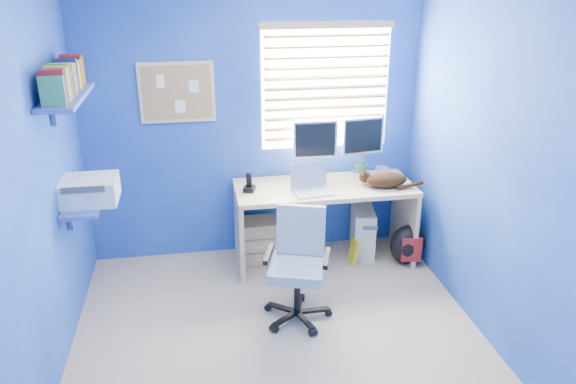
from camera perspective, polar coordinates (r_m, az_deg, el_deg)
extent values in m
cube|color=tan|center=(4.17, -0.54, -15.74)|extent=(3.00, 3.20, 0.00)
cube|color=#1A3DA8|center=(5.05, -3.53, 7.04)|extent=(3.00, 0.01, 2.50)
cube|color=#1A3DA8|center=(2.17, 6.39, -14.99)|extent=(3.00, 0.01, 2.50)
cube|color=#1A3DA8|center=(3.64, -24.63, -1.04)|extent=(0.01, 3.20, 2.50)
cube|color=#1A3DA8|center=(4.05, 20.87, 1.76)|extent=(0.01, 3.20, 2.50)
cube|color=#DDC284|center=(5.13, 3.65, -3.21)|extent=(1.59, 0.65, 0.74)
cube|color=silver|center=(4.78, 2.54, 1.15)|extent=(0.36, 0.30, 0.22)
cube|color=silver|center=(5.08, 2.70, 4.32)|extent=(0.40, 0.13, 0.54)
cube|color=silver|center=(5.24, 7.52, 4.69)|extent=(0.41, 0.18, 0.54)
cube|color=black|center=(4.84, -3.97, 1.05)|extent=(0.12, 0.13, 0.17)
imported|color=#3A824C|center=(5.29, 7.37, 2.35)|extent=(0.10, 0.09, 0.10)
cylinder|color=silver|center=(5.30, 9.53, 2.11)|extent=(0.13, 0.13, 0.07)
ellipsoid|color=black|center=(5.00, 10.00, 1.22)|extent=(0.41, 0.33, 0.13)
cube|color=beige|center=(5.37, 7.58, -3.89)|extent=(0.26, 0.47, 0.45)
cube|color=tan|center=(5.20, -3.06, -4.87)|extent=(0.35, 0.28, 0.41)
cube|color=yellow|center=(5.21, 6.68, -6.00)|extent=(0.03, 0.17, 0.24)
ellipsoid|color=black|center=(5.25, 12.05, -5.25)|extent=(0.37, 0.31, 0.38)
cylinder|color=black|center=(4.47, 0.92, -12.35)|extent=(0.63, 0.63, 0.06)
cylinder|color=black|center=(4.36, 0.93, -10.20)|extent=(0.06, 0.06, 0.34)
cube|color=#A5B8C8|center=(4.25, 0.95, -7.83)|extent=(0.51, 0.51, 0.08)
cube|color=#A5B8C8|center=(4.31, 1.31, -3.86)|extent=(0.37, 0.17, 0.39)
cube|color=white|center=(5.08, 3.83, 10.59)|extent=(1.15, 0.01, 1.10)
cube|color=tan|center=(5.06, 3.91, 10.53)|extent=(1.10, 0.03, 1.00)
cube|color=#DDC284|center=(4.94, -11.21, 9.90)|extent=(0.64, 0.02, 0.52)
cube|color=tan|center=(4.93, -11.21, 9.88)|extent=(0.58, 0.01, 0.46)
cube|color=#3C52A6|center=(4.40, -19.99, -1.13)|extent=(0.26, 0.55, 0.03)
cube|color=silver|center=(4.36, -19.65, 0.18)|extent=(0.42, 0.34, 0.18)
cube|color=#3C52A6|center=(4.18, -21.54, 9.02)|extent=(0.24, 0.90, 0.03)
cube|color=navy|center=(4.16, -21.92, 10.68)|extent=(0.15, 0.80, 0.22)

